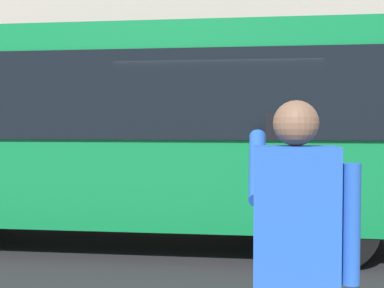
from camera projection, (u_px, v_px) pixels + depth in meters
ground_plane at (222, 244)px, 7.20m from camera, size 60.00×60.00×0.00m
red_bus at (116, 128)px, 7.41m from camera, size 9.05×2.54×3.08m
pedestrian_photographer at (296, 247)px, 2.42m from camera, size 0.53×0.52×1.70m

